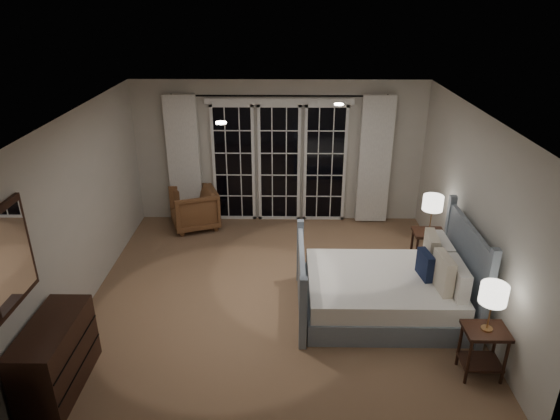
{
  "coord_description": "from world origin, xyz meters",
  "views": [
    {
      "loc": [
        0.13,
        -5.84,
        3.83
      ],
      "look_at": [
        0.04,
        0.47,
        1.05
      ],
      "focal_mm": 32.0,
      "sensor_mm": 36.0,
      "label": 1
    }
  ],
  "objects_px": {
    "nightstand_right": "(427,244)",
    "dresser": "(56,357)",
    "bed": "(386,290)",
    "armchair": "(194,208)",
    "lamp_left": "(494,295)",
    "nightstand_left": "(483,345)",
    "lamp_right": "(433,203)"
  },
  "relations": [
    {
      "from": "nightstand_left",
      "to": "armchair",
      "type": "height_order",
      "value": "armchair"
    },
    {
      "from": "nightstand_right",
      "to": "lamp_left",
      "type": "xyz_separation_m",
      "value": [
        0.0,
        -2.31,
        0.63
      ]
    },
    {
      "from": "lamp_left",
      "to": "nightstand_right",
      "type": "bearing_deg",
      "value": 90.06
    },
    {
      "from": "dresser",
      "to": "nightstand_left",
      "type": "bearing_deg",
      "value": 3.24
    },
    {
      "from": "lamp_right",
      "to": "dresser",
      "type": "xyz_separation_m",
      "value": [
        -4.46,
        -2.56,
        -0.65
      ]
    },
    {
      "from": "bed",
      "to": "armchair",
      "type": "bearing_deg",
      "value": 139.48
    },
    {
      "from": "bed",
      "to": "nightstand_right",
      "type": "distance_m",
      "value": 1.4
    },
    {
      "from": "nightstand_left",
      "to": "lamp_right",
      "type": "bearing_deg",
      "value": 90.06
    },
    {
      "from": "lamp_right",
      "to": "armchair",
      "type": "relative_size",
      "value": 0.73
    },
    {
      "from": "armchair",
      "to": "dresser",
      "type": "bearing_deg",
      "value": -31.21
    },
    {
      "from": "nightstand_right",
      "to": "dresser",
      "type": "distance_m",
      "value": 5.14
    },
    {
      "from": "nightstand_left",
      "to": "dresser",
      "type": "relative_size",
      "value": 0.53
    },
    {
      "from": "lamp_right",
      "to": "armchair",
      "type": "height_order",
      "value": "lamp_right"
    },
    {
      "from": "bed",
      "to": "nightstand_left",
      "type": "height_order",
      "value": "bed"
    },
    {
      "from": "nightstand_left",
      "to": "dresser",
      "type": "height_order",
      "value": "dresser"
    },
    {
      "from": "bed",
      "to": "nightstand_right",
      "type": "relative_size",
      "value": 3.56
    },
    {
      "from": "nightstand_left",
      "to": "nightstand_right",
      "type": "relative_size",
      "value": 1.0
    },
    {
      "from": "bed",
      "to": "lamp_left",
      "type": "relative_size",
      "value": 3.89
    },
    {
      "from": "nightstand_left",
      "to": "lamp_left",
      "type": "relative_size",
      "value": 1.09
    },
    {
      "from": "nightstand_right",
      "to": "nightstand_left",
      "type": "bearing_deg",
      "value": -89.94
    },
    {
      "from": "nightstand_right",
      "to": "armchair",
      "type": "relative_size",
      "value": 0.76
    },
    {
      "from": "lamp_left",
      "to": "armchair",
      "type": "distance_m",
      "value": 5.25
    },
    {
      "from": "bed",
      "to": "dresser",
      "type": "distance_m",
      "value": 3.92
    },
    {
      "from": "nightstand_right",
      "to": "lamp_right",
      "type": "height_order",
      "value": "lamp_right"
    },
    {
      "from": "dresser",
      "to": "lamp_right",
      "type": "bearing_deg",
      "value": 29.85
    },
    {
      "from": "bed",
      "to": "nightstand_left",
      "type": "relative_size",
      "value": 3.58
    },
    {
      "from": "armchair",
      "to": "lamp_right",
      "type": "bearing_deg",
      "value": 49.79
    },
    {
      "from": "bed",
      "to": "nightstand_left",
      "type": "distance_m",
      "value": 1.42
    },
    {
      "from": "lamp_left",
      "to": "dresser",
      "type": "relative_size",
      "value": 0.49
    },
    {
      "from": "nightstand_right",
      "to": "armchair",
      "type": "height_order",
      "value": "armchair"
    },
    {
      "from": "lamp_left",
      "to": "dresser",
      "type": "height_order",
      "value": "lamp_left"
    },
    {
      "from": "armchair",
      "to": "nightstand_right",
      "type": "bearing_deg",
      "value": 49.79
    }
  ]
}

